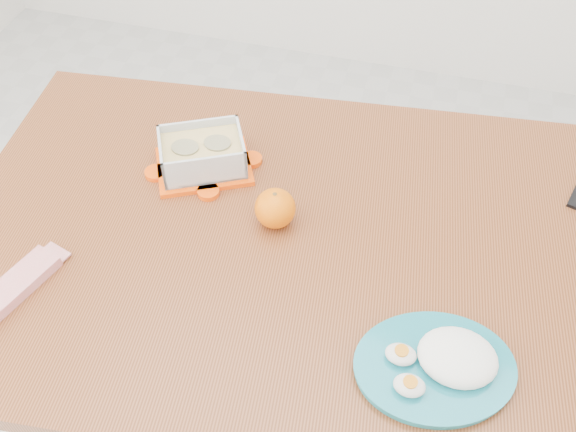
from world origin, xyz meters
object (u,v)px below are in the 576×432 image
(food_container, at_px, (202,154))
(orange_fruit, at_px, (275,208))
(rice_plate, at_px, (442,362))
(dining_table, at_px, (288,266))

(food_container, relative_size, orange_fruit, 3.01)
(orange_fruit, relative_size, rice_plate, 0.25)
(orange_fruit, xyz_separation_m, rice_plate, (0.34, -0.23, -0.02))
(food_container, bearing_deg, rice_plate, -59.53)
(food_container, bearing_deg, orange_fruit, -56.37)
(food_container, height_order, rice_plate, food_container)
(rice_plate, bearing_deg, orange_fruit, 128.34)
(food_container, bearing_deg, dining_table, -58.59)
(dining_table, bearing_deg, orange_fruit, 131.98)
(food_container, distance_m, rice_plate, 0.63)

